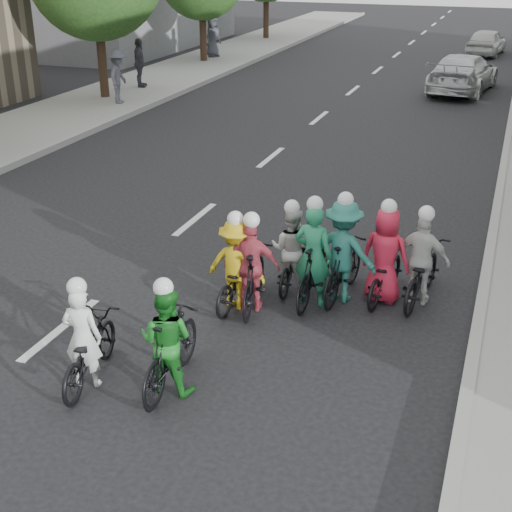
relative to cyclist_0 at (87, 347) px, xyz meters
The scene contains 18 objects.
ground 1.67m from the cyclist_0, 138.79° to the left, with size 120.00×120.00×0.00m, color black.
sidewalk_left 14.37m from the cyclist_0, 129.77° to the left, with size 4.00×80.00×0.15m, color gray.
curb_left 13.21m from the cyclist_0, 123.25° to the left, with size 0.18×80.00×0.18m, color #999993.
curb_right 12.07m from the cyclist_0, 66.24° to the left, with size 0.18×80.00×0.18m, color #999993.
cyclist_0 is the anchor object (origin of this frame).
cyclist_1 1.13m from the cyclist_0, 12.80° to the left, with size 0.76×1.82×1.65m.
cyclist_2 2.95m from the cyclist_0, 68.50° to the left, with size 1.00×1.67×1.65m.
cyclist_3 3.05m from the cyclist_0, 63.61° to the left, with size 0.95×1.77×1.68m.
cyclist_4 5.01m from the cyclist_0, 49.01° to the left, with size 0.85×1.70×1.78m.
cyclist_5 3.95m from the cyclist_0, 55.91° to the left, with size 0.64×1.74×1.87m.
cyclist_6 4.06m from the cyclist_0, 65.09° to the left, with size 0.72×1.60×1.60m.
cyclist_7 4.42m from the cyclist_0, 53.49° to the left, with size 1.19×1.75×1.89m.
cyclist_8 5.49m from the cyclist_0, 45.36° to the left, with size 0.95×1.89×1.70m.
follow_car_lead 22.41m from the cyclist_0, 82.70° to the left, with size 2.03×4.98×1.45m, color silver.
follow_car_trail 32.71m from the cyclist_0, 84.59° to the left, with size 1.55×3.85×1.31m, color silver.
spectator_0 17.36m from the cyclist_0, 118.53° to the left, with size 1.19×0.69×1.84m, color #555463.
spectator_1 20.29m from the cyclist_0, 116.48° to the left, with size 1.08×0.45×1.85m, color #45434F.
spectator_2 27.95m from the cyclist_0, 109.74° to the left, with size 0.92×0.60×1.88m, color #43454E.
Camera 1 is at (6.12, -7.96, 5.52)m, focal length 50.00 mm.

